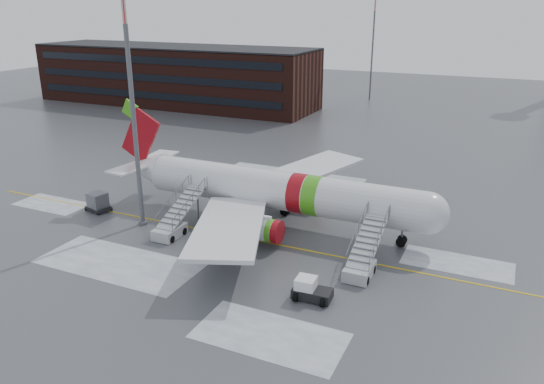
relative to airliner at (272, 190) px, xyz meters
The scene contains 9 objects.
ground 5.33m from the airliner, 119.19° to the right, with size 260.00×260.00×0.00m, color #494C4F.
airliner is the anchor object (origin of this frame).
airstair_fwd 13.11m from the airliner, 30.45° to the right, with size 2.05×7.70×3.48m.
airstair_aft 9.99m from the airliner, 137.68° to the right, with size 2.05×7.70×3.48m.
pushback_tug 15.11m from the airliner, 54.14° to the right, with size 2.97×2.31×1.65m.
uld_container 18.78m from the airliner, 164.74° to the right, with size 2.75×2.26×1.97m.
light_mast_near 15.71m from the airliner, 152.73° to the right, with size 1.20×1.20×24.04m.
terminal_building 69.71m from the airliner, 132.43° to the left, with size 62.00×16.11×12.30m.
light_mast_far_n 75.82m from the airliner, 97.65° to the left, with size 1.20×1.20×24.25m.
Camera 1 is at (22.65, -40.95, 20.73)m, focal length 35.00 mm.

